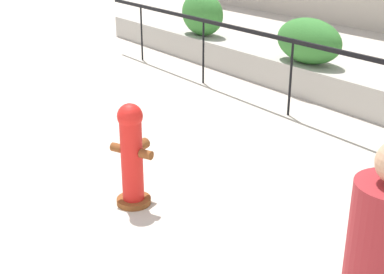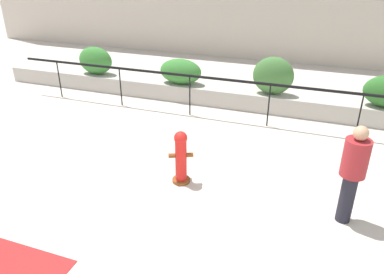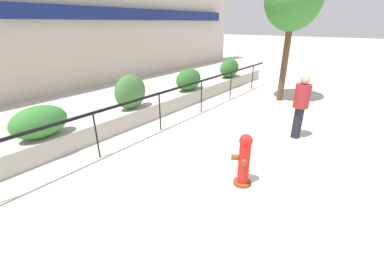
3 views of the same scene
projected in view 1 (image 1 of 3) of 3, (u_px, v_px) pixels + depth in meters
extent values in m
cylinder|color=black|center=(142.00, 33.00, 11.07)|extent=(0.04, 0.04, 1.15)
cylinder|color=black|center=(203.00, 52.00, 9.45)|extent=(0.04, 0.04, 1.15)
cylinder|color=black|center=(291.00, 78.00, 7.83)|extent=(0.04, 0.04, 1.15)
ellipsoid|color=#387F33|center=(202.00, 14.00, 11.05)|extent=(1.16, 0.63, 0.88)
ellipsoid|color=#387F33|center=(309.00, 41.00, 8.84)|extent=(1.29, 0.70, 0.75)
cylinder|color=brown|center=(134.00, 201.00, 5.50)|extent=(0.47, 0.47, 0.06)
cylinder|color=red|center=(132.00, 160.00, 5.33)|extent=(0.29, 0.29, 0.85)
sphere|color=red|center=(130.00, 116.00, 5.16)|extent=(0.25, 0.25, 0.25)
cylinder|color=brown|center=(142.00, 145.00, 5.44)|extent=(0.16, 0.17, 0.11)
cylinder|color=brown|center=(146.00, 154.00, 5.21)|extent=(0.15, 0.14, 0.09)
cylinder|color=brown|center=(117.00, 148.00, 5.37)|extent=(0.15, 0.14, 0.09)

